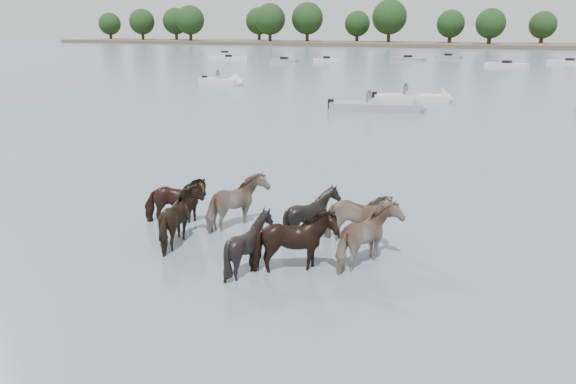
% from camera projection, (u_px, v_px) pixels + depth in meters
% --- Properties ---
extents(ground, '(400.00, 400.00, 0.00)m').
position_uv_depth(ground, '(306.00, 249.00, 13.41)').
color(ground, slate).
rests_on(ground, ground).
extents(shoreline, '(160.00, 30.00, 1.00)m').
position_uv_depth(shoreline, '(294.00, 43.00, 172.22)').
color(shoreline, '#4C4233').
rests_on(shoreline, ground).
extents(pony_herd, '(7.19, 4.00, 1.54)m').
position_uv_depth(pony_herd, '(271.00, 223.00, 13.37)').
color(pony_herd, black).
rests_on(pony_herd, ground).
extents(motorboat_a, '(5.75, 3.26, 1.92)m').
position_uv_depth(motorboat_a, '(422.00, 98.00, 39.87)').
color(motorboat_a, silver).
rests_on(motorboat_a, ground).
extents(motorboat_b, '(6.26, 2.94, 1.92)m').
position_uv_depth(motorboat_b, '(388.00, 107.00, 35.45)').
color(motorboat_b, gray).
rests_on(motorboat_b, ground).
extents(motorboat_f, '(5.08, 2.49, 1.92)m').
position_uv_depth(motorboat_f, '(227.00, 82.00, 51.97)').
color(motorboat_f, silver).
rests_on(motorboat_f, ground).
extents(distant_flotilla, '(107.41, 23.60, 0.93)m').
position_uv_depth(distant_flotilla, '(540.00, 63.00, 78.38)').
color(distant_flotilla, silver).
rests_on(distant_flotilla, ground).
extents(treeline, '(148.27, 23.79, 12.60)m').
position_uv_depth(treeline, '(280.00, 21.00, 171.78)').
color(treeline, '#382619').
rests_on(treeline, ground).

